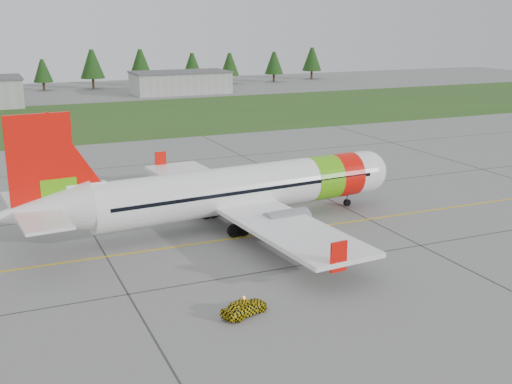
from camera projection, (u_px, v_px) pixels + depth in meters
name	position (u px, v px, depth m)	size (l,w,h in m)	color
ground	(317.00, 263.00, 50.56)	(320.00, 320.00, 0.00)	gray
aircraft	(234.00, 190.00, 59.03)	(38.29, 35.41, 11.60)	white
follow_me_car	(244.00, 292.00, 41.27)	(1.32, 1.12, 3.29)	yellow
grass_strip	(111.00, 118.00, 123.11)	(320.00, 50.00, 0.03)	#30561E
taxi_guideline	(274.00, 233.00, 57.64)	(120.00, 0.25, 0.02)	gold
hangar_east	(180.00, 83.00, 163.91)	(24.00, 12.00, 5.20)	#A8A8A3
treeline	(68.00, 71.00, 171.34)	(160.00, 8.00, 10.00)	#1C3F14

